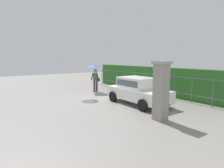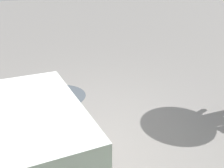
% 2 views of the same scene
% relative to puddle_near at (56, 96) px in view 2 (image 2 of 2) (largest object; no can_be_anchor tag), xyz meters
% --- Properties ---
extents(ground_plane, '(40.00, 40.00, 0.00)m').
position_rel_puddle_near_xyz_m(ground_plane, '(-0.09, 1.36, -0.00)').
color(ground_plane, gray).
extents(puddle_near, '(1.04, 1.04, 0.00)m').
position_rel_puddle_near_xyz_m(puddle_near, '(0.00, 0.00, 0.00)').
color(puddle_near, '#4C545B').
rests_on(puddle_near, ground).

